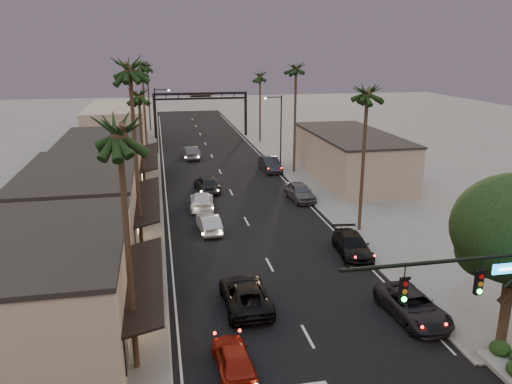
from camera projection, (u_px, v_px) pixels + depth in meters
name	position (u px, v px, depth m)	size (l,w,h in m)	color
ground	(227.00, 185.00, 54.09)	(200.00, 200.00, 0.00)	slate
road	(221.00, 174.00, 58.79)	(14.00, 120.00, 0.02)	black
sidewalk_left	(140.00, 164.00, 63.59)	(5.00, 92.00, 0.12)	slate
sidewalk_right	(284.00, 157.00, 67.14)	(5.00, 92.00, 0.12)	slate
storefront_near	(44.00, 294.00, 24.54)	(8.00, 12.00, 5.50)	tan
storefront_mid	(82.00, 207.00, 37.71)	(8.00, 14.00, 5.50)	#A69584
storefront_far	(103.00, 163.00, 52.84)	(8.00, 16.00, 5.00)	tan
storefront_dist	(117.00, 126.00, 74.35)	(8.00, 20.00, 6.00)	#A69584
building_right	(350.00, 157.00, 55.99)	(8.00, 18.00, 5.00)	#A69584
traffic_signal	(493.00, 292.00, 19.83)	(8.51, 0.22, 7.80)	black
arch	(201.00, 103.00, 80.76)	(15.20, 0.40, 7.27)	black
streetlight_right	(279.00, 127.00, 58.58)	(2.13, 0.30, 9.00)	black
streetlight_left	(158.00, 115.00, 68.24)	(2.13, 0.30, 9.00)	black
palm_la	(118.00, 124.00, 20.08)	(3.20, 3.20, 13.20)	#38281C
palm_lb	(129.00, 64.00, 31.77)	(3.20, 3.20, 15.20)	#38281C
palm_lc	(138.00, 91.00, 45.77)	(3.20, 3.20, 12.20)	#38281C
palm_ld	(142.00, 63.00, 63.10)	(3.20, 3.20, 14.20)	#38281C
palm_ra	(368.00, 88.00, 37.41)	(3.20, 3.20, 13.20)	#38281C
palm_rb	(296.00, 65.00, 55.96)	(3.20, 3.20, 14.20)	#38281C
palm_rc	(260.00, 73.00, 75.33)	(3.20, 3.20, 12.20)	#38281C
palm_far	(147.00, 64.00, 85.08)	(3.20, 3.20, 13.20)	#38281C
oncoming_red	(234.00, 358.00, 22.95)	(1.62, 4.03, 1.37)	maroon
oncoming_pickup	(245.00, 295.00, 28.63)	(2.52, 5.46, 1.52)	black
oncoming_silver	(209.00, 223.00, 40.25)	(1.53, 4.40, 1.45)	#AFB0B5
oncoming_white	(202.00, 200.00, 46.06)	(2.12, 5.20, 1.51)	silver
oncoming_dgrey	(207.00, 183.00, 51.40)	(2.02, 5.01, 1.71)	black
oncoming_grey_far	(191.00, 153.00, 66.28)	(1.80, 5.17, 1.70)	#424145
curbside_near	(413.00, 306.00, 27.41)	(2.42, 5.25, 1.46)	black
curbside_black	(352.00, 245.00, 35.74)	(2.11, 5.18, 1.50)	black
curbside_grey	(300.00, 192.00, 48.55)	(1.99, 4.95, 1.69)	#4F4E54
curbside_far	(270.00, 164.00, 59.72)	(1.81, 5.18, 1.71)	black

